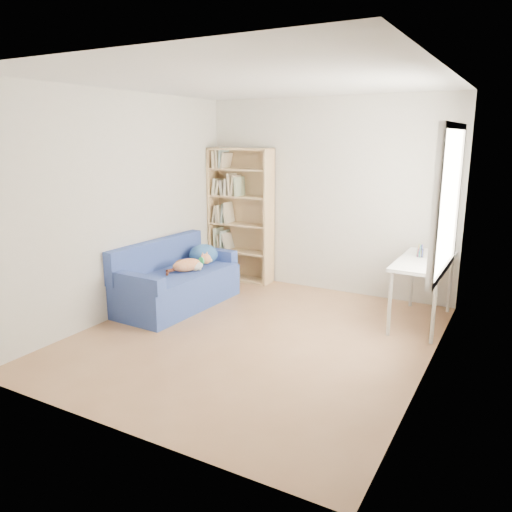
{
  "coord_description": "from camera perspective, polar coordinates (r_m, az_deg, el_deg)",
  "views": [
    {
      "loc": [
        2.42,
        -4.35,
        2.09
      ],
      "look_at": [
        -0.07,
        0.16,
        0.85
      ],
      "focal_mm": 35.0,
      "sensor_mm": 36.0,
      "label": 1
    }
  ],
  "objects": [
    {
      "name": "desk",
      "position": [
        5.89,
        18.65,
        -1.1
      ],
      "size": [
        0.55,
        1.2,
        0.75
      ],
      "color": "white",
      "rests_on": "ground"
    },
    {
      "name": "ground",
      "position": [
        5.4,
        -0.14,
        -9.24
      ],
      "size": [
        4.0,
        4.0,
        0.0
      ],
      "primitive_type": "plane",
      "color": "#956643",
      "rests_on": "ground"
    },
    {
      "name": "room_shell",
      "position": [
        4.98,
        1.05,
        8.31
      ],
      "size": [
        3.54,
        4.04,
        2.62
      ],
      "color": "silver",
      "rests_on": "ground"
    },
    {
      "name": "sofa",
      "position": [
        6.37,
        -9.01,
        -2.81
      ],
      "size": [
        0.86,
        1.68,
        0.81
      ],
      "rotation": [
        0.0,
        0.0,
        -0.04
      ],
      "color": "navy",
      "rests_on": "ground"
    },
    {
      "name": "pen_cup",
      "position": [
        5.97,
        18.26,
        0.43
      ],
      "size": [
        0.08,
        0.08,
        0.15
      ],
      "color": "white",
      "rests_on": "desk"
    },
    {
      "name": "bookshelf",
      "position": [
        7.29,
        -1.76,
        4.04
      ],
      "size": [
        0.96,
        0.3,
        1.93
      ],
      "color": "tan",
      "rests_on": "ground"
    }
  ]
}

